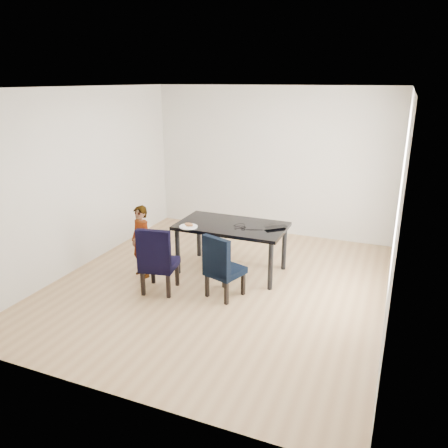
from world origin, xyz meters
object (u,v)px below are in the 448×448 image
at_px(chair_right, 225,265).
at_px(child, 141,242).
at_px(plate, 188,227).
at_px(dining_table, 231,248).
at_px(laptop, 274,227).
at_px(chair_left, 159,259).

height_order(chair_right, child, child).
height_order(child, plate, child).
xyz_separation_m(child, plate, (0.62, 0.30, 0.22)).
relative_size(dining_table, plate, 5.98).
height_order(dining_table, laptop, laptop).
xyz_separation_m(chair_left, chair_right, (0.89, 0.19, -0.03)).
relative_size(child, plate, 4.03).
relative_size(child, laptop, 3.24).
bearing_deg(child, chair_right, 18.14).
distance_m(dining_table, laptop, 0.74).
bearing_deg(chair_left, laptop, 29.43).
bearing_deg(laptop, dining_table, -32.82).
bearing_deg(dining_table, chair_left, -125.03).
distance_m(chair_left, plate, 0.69).
distance_m(chair_right, plate, 0.92).
relative_size(chair_right, laptop, 2.66).
xyz_separation_m(chair_left, laptop, (1.30, 1.08, 0.29)).
height_order(dining_table, plate, plate).
distance_m(dining_table, child, 1.34).
height_order(dining_table, child, child).
relative_size(plate, laptop, 0.80).
distance_m(chair_left, child, 0.58).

